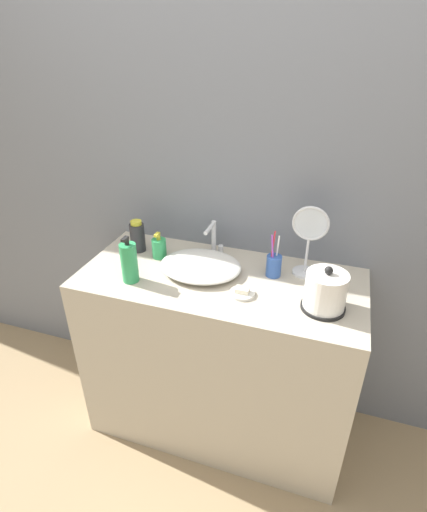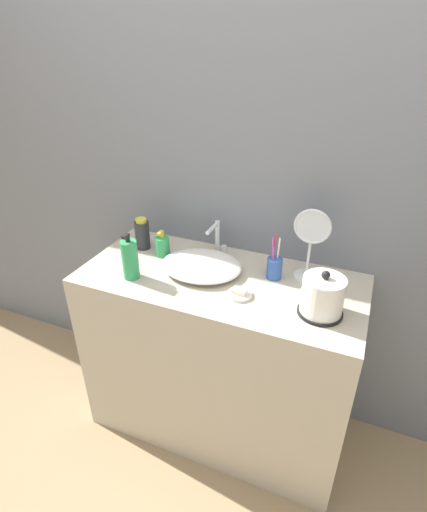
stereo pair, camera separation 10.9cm
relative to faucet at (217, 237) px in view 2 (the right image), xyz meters
The scene contains 12 objects.
ground_plane 1.09m from the faucet, 78.98° to the right, with size 12.00×12.00×0.00m, color #997F5B.
wall_back 0.35m from the faucet, 48.81° to the left, with size 6.00×0.04×2.60m.
vanity_counter 0.58m from the faucet, 64.59° to the right, with size 1.22×0.55×0.89m.
sink_basin 0.18m from the faucet, 92.00° to the right, with size 0.36×0.30×0.05m.
faucet is the anchor object (origin of this frame).
electric_kettle 0.60m from the faucet, 27.69° to the right, with size 0.17×0.17×0.18m.
toothbrush_cup 0.32m from the faucet, 18.67° to the right, with size 0.06×0.06×0.20m.
lotion_bottle 0.26m from the faucet, 154.49° to the right, with size 0.07×0.07×0.13m.
shampoo_bottle 0.42m from the faucet, 127.80° to the right, with size 0.07×0.07×0.21m.
mouthwash_bottle 0.36m from the faucet, 167.05° to the right, with size 0.07×0.07×0.15m.
soap_dish 0.37m from the faucet, 53.15° to the right, with size 0.10×0.10×0.03m.
vanity_mirror 0.44m from the faucet, ahead, with size 0.15×0.10×0.31m.
Camera 2 is at (0.53, -1.06, 1.81)m, focal length 28.00 mm.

